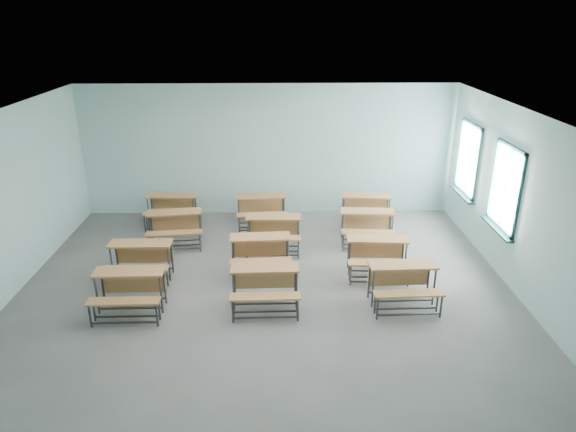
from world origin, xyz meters
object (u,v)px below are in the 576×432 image
(desk_unit_r0c0, at_px, (129,286))
(desk_unit_r2c0, at_px, (175,223))
(desk_unit_r1c0, at_px, (140,256))
(desk_unit_r0c2, at_px, (403,279))
(desk_unit_r1c1, at_px, (260,249))
(desk_unit_r2c2, at_px, (367,223))
(desk_unit_r3c0, at_px, (171,206))
(desk_unit_r3c1, at_px, (261,206))
(desk_unit_r2c1, at_px, (273,228))
(desk_unit_r3c2, at_px, (366,206))
(desk_unit_r0c1, at_px, (265,282))
(desk_unit_r1c2, at_px, (378,252))

(desk_unit_r0c0, xyz_separation_m, desk_unit_r2c0, (0.26, 2.73, 0.00))
(desk_unit_r1c0, bearing_deg, desk_unit_r0c2, -11.67)
(desk_unit_r0c0, height_order, desk_unit_r1c1, same)
(desk_unit_r2c2, relative_size, desk_unit_r3c0, 1.03)
(desk_unit_r0c0, height_order, desk_unit_r2c2, same)
(desk_unit_r1c1, relative_size, desk_unit_r2c2, 0.99)
(desk_unit_r0c2, relative_size, desk_unit_r3c1, 0.98)
(desk_unit_r3c1, bearing_deg, desk_unit_r0c2, -59.53)
(desk_unit_r2c1, height_order, desk_unit_r3c2, same)
(desk_unit_r2c1, relative_size, desk_unit_r3c1, 0.97)
(desk_unit_r2c2, distance_m, desk_unit_r3c0, 4.61)
(desk_unit_r0c0, height_order, desk_unit_r3c2, same)
(desk_unit_r0c2, bearing_deg, desk_unit_r2c2, 92.27)
(desk_unit_r0c1, distance_m, desk_unit_r2c1, 2.33)
(desk_unit_r0c2, height_order, desk_unit_r3c2, same)
(desk_unit_r0c0, height_order, desk_unit_r2c0, same)
(desk_unit_r1c0, height_order, desk_unit_r3c0, same)
(desk_unit_r1c0, distance_m, desk_unit_r3c1, 3.42)
(desk_unit_r2c0, distance_m, desk_unit_r2c2, 4.17)
(desk_unit_r0c0, bearing_deg, desk_unit_r0c1, 2.05)
(desk_unit_r1c1, distance_m, desk_unit_r2c0, 2.32)
(desk_unit_r0c0, xyz_separation_m, desk_unit_r0c2, (4.63, 0.15, 0.00))
(desk_unit_r0c1, xyz_separation_m, desk_unit_r3c2, (2.30, 3.61, 0.00))
(desk_unit_r0c1, bearing_deg, desk_unit_r0c0, -178.84)
(desk_unit_r1c0, xyz_separation_m, desk_unit_r3c2, (4.65, 2.58, 0.00))
(desk_unit_r2c0, height_order, desk_unit_r3c1, same)
(desk_unit_r1c0, relative_size, desk_unit_r1c2, 0.96)
(desk_unit_r1c1, height_order, desk_unit_r2c0, same)
(desk_unit_r2c1, bearing_deg, desk_unit_r3c2, 32.69)
(desk_unit_r0c0, relative_size, desk_unit_r1c0, 1.01)
(desk_unit_r3c0, bearing_deg, desk_unit_r0c2, -37.26)
(desk_unit_r1c0, xyz_separation_m, desk_unit_r3c1, (2.18, 2.63, 0.00))
(desk_unit_r0c2, bearing_deg, desk_unit_r2c0, 147.27)
(desk_unit_r1c0, distance_m, desk_unit_r2c1, 2.80)
(desk_unit_r0c0, height_order, desk_unit_r0c2, same)
(desk_unit_r2c0, bearing_deg, desk_unit_r0c0, -102.09)
(desk_unit_r0c1, relative_size, desk_unit_r3c0, 1.00)
(desk_unit_r2c2, xyz_separation_m, desk_unit_r3c0, (-4.46, 1.14, 0.00))
(desk_unit_r1c0, height_order, desk_unit_r3c2, same)
(desk_unit_r1c2, relative_size, desk_unit_r3c0, 1.03)
(desk_unit_r1c2, distance_m, desk_unit_r3c0, 5.12)
(desk_unit_r2c2, xyz_separation_m, desk_unit_r3c1, (-2.33, 1.06, 0.00))
(desk_unit_r0c0, relative_size, desk_unit_r3c0, 0.99)
(desk_unit_r3c0, bearing_deg, desk_unit_r3c2, -0.49)
(desk_unit_r0c2, bearing_deg, desk_unit_r1c2, 100.33)
(desk_unit_r1c2, bearing_deg, desk_unit_r3c2, 89.48)
(desk_unit_r0c1, bearing_deg, desk_unit_r2c0, 125.97)
(desk_unit_r1c1, bearing_deg, desk_unit_r1c2, -7.02)
(desk_unit_r3c1, bearing_deg, desk_unit_r1c0, -134.38)
(desk_unit_r1c0, xyz_separation_m, desk_unit_r2c0, (0.35, 1.60, 0.00))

